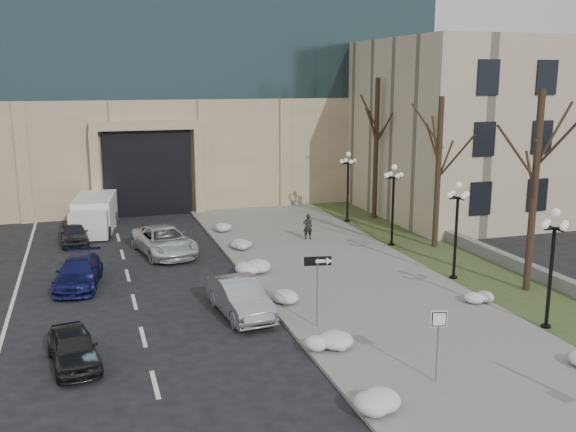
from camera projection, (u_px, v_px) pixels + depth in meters
name	position (u px, v px, depth m)	size (l,w,h in m)	color
sidewalk	(348.00, 279.00, 30.60)	(9.00, 40.00, 0.12)	gray
curb	(257.00, 288.00, 29.26)	(0.30, 40.00, 0.14)	gray
grass_strip	(466.00, 267.00, 32.55)	(4.00, 40.00, 0.10)	#344422
stone_wall	(478.00, 249.00, 34.94)	(0.50, 30.00, 0.70)	slate
classical_building	(505.00, 125.00, 47.89)	(22.00, 18.12, 12.00)	tan
car_a	(73.00, 348.00, 21.44)	(1.47, 3.64, 1.24)	black
car_b	(240.00, 298.00, 25.97)	(1.58, 4.52, 1.49)	#9B9CA2
car_c	(79.00, 273.00, 29.58)	(1.85, 4.56, 1.32)	navy
car_d	(164.00, 241.00, 34.99)	(2.50, 5.42, 1.51)	silver
car_e	(74.00, 233.00, 37.27)	(1.50, 3.73, 1.27)	#28292D
pedestrian	(308.00, 227.00, 37.79)	(0.56, 0.37, 1.53)	black
box_truck	(94.00, 215.00, 40.49)	(3.12, 6.78, 2.08)	silver
one_way_sign	(322.00, 270.00, 24.13)	(1.08, 0.41, 2.90)	slate
keep_sign	(438.00, 331.00, 19.81)	(0.52, 0.18, 2.46)	slate
snow_clump_b	(376.00, 403.00, 18.41)	(1.10, 1.60, 0.36)	silver
snow_clump_c	(323.00, 341.00, 22.82)	(1.10, 1.60, 0.36)	silver
snow_clump_d	(280.00, 298.00, 27.29)	(1.10, 1.60, 0.36)	silver
snow_clump_e	(250.00, 268.00, 31.60)	(1.10, 1.60, 0.36)	silver
snow_clump_f	(238.00, 247.00, 35.51)	(1.10, 1.60, 0.36)	silver
snow_clump_g	(218.00, 228.00, 40.01)	(1.10, 1.60, 0.36)	silver
snow_clump_i	(485.00, 299.00, 27.08)	(1.10, 1.60, 0.36)	silver
lamppost_a	(553.00, 252.00, 23.96)	(1.18, 1.18, 4.76)	black
lamppost_b	(457.00, 217.00, 30.01)	(1.18, 1.18, 4.76)	black
lamppost_c	(393.00, 194.00, 36.06)	(1.18, 1.18, 4.76)	black
lamppost_d	(348.00, 177.00, 42.11)	(1.18, 1.18, 4.76)	black
tree_near	(536.00, 164.00, 27.76)	(3.20, 3.20, 9.00)	black
tree_mid	(439.00, 151.00, 35.27)	(3.20, 3.20, 8.50)	black
tree_far	(377.00, 129.00, 42.58)	(3.20, 3.20, 9.50)	black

